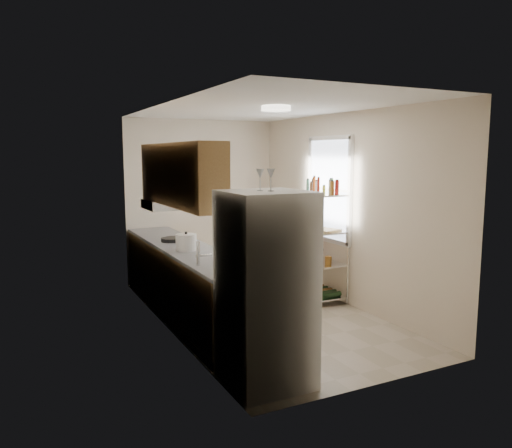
{
  "coord_description": "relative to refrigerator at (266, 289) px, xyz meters",
  "views": [
    {
      "loc": [
        -2.85,
        -5.49,
        2.04
      ],
      "look_at": [
        0.01,
        0.25,
        1.14
      ],
      "focal_mm": 35.0,
      "sensor_mm": 36.0,
      "label": 1
    }
  ],
  "objects": [
    {
      "name": "wine_glass_a",
      "position": [
        0.02,
        -0.06,
        0.96
      ],
      "size": [
        0.07,
        0.07,
        0.19
      ],
      "primitive_type": null,
      "color": "silver",
      "rests_on": "refrigerator"
    },
    {
      "name": "wine_glass_b",
      "position": [
        -0.04,
        0.04,
        0.96
      ],
      "size": [
        0.07,
        0.07,
        0.19
      ],
      "primitive_type": null,
      "color": "silver",
      "rests_on": "refrigerator"
    },
    {
      "name": "upper_cabinets",
      "position": [
        -0.19,
        1.81,
        0.95
      ],
      "size": [
        0.33,
        2.2,
        0.72
      ],
      "primitive_type": "cube",
      "color": "#A67D46",
      "rests_on": "room"
    },
    {
      "name": "room",
      "position": [
        0.87,
        1.71,
        0.44
      ],
      "size": [
        2.52,
        4.42,
        2.62
      ],
      "color": "#BDAD99",
      "rests_on": "ground"
    },
    {
      "name": "range_hood",
      "position": [
        -0.13,
        2.61,
        0.53
      ],
      "size": [
        0.5,
        0.6,
        0.12
      ],
      "primitive_type": "cube",
      "color": "#B7BABC",
      "rests_on": "room"
    },
    {
      "name": "refrigerator",
      "position": [
        0.0,
        0.0,
        0.0
      ],
      "size": [
        0.71,
        0.71,
        1.73
      ],
      "primitive_type": "cube",
      "color": "silver",
      "rests_on": "ground"
    },
    {
      "name": "frying_pan_large",
      "position": [
        -0.08,
        2.52,
        0.06
      ],
      "size": [
        0.29,
        0.29,
        0.05
      ],
      "primitive_type": "cylinder",
      "rotation": [
        0.0,
        0.0,
        0.03
      ],
      "color": "black",
      "rests_on": "counter_run"
    },
    {
      "name": "espresso_machine",
      "position": [
        1.98,
        2.34,
        0.27
      ],
      "size": [
        0.2,
        0.25,
        0.25
      ],
      "primitive_type": "cube",
      "rotation": [
        0.0,
        0.0,
        0.29
      ],
      "color": "black",
      "rests_on": "bakers_rack"
    },
    {
      "name": "bakers_rack",
      "position": [
        1.87,
        2.01,
        0.24
      ],
      "size": [
        0.45,
        0.9,
        1.73
      ],
      "color": "silver",
      "rests_on": "ground"
    },
    {
      "name": "storage_bag",
      "position": [
        1.83,
        2.16,
        -0.23
      ],
      "size": [
        0.12,
        0.14,
        0.14
      ],
      "primitive_type": "cube",
      "rotation": [
        0.0,
        0.0,
        -0.24
      ],
      "color": "#B1151A",
      "rests_on": "bakers_rack"
    },
    {
      "name": "ceiling_dome",
      "position": [
        0.87,
        1.41,
        1.71
      ],
      "size": [
        0.34,
        0.34,
        0.05
      ],
      "primitive_type": "cylinder",
      "color": "white",
      "rests_on": "room"
    },
    {
      "name": "rice_cooker",
      "position": [
        -0.11,
        1.84,
        0.14
      ],
      "size": [
        0.25,
        0.25,
        0.2
      ],
      "primitive_type": "cylinder",
      "color": "white",
      "rests_on": "counter_run"
    },
    {
      "name": "counter_run",
      "position": [
        -0.05,
        2.15,
        -0.41
      ],
      "size": [
        0.63,
        3.51,
        0.9
      ],
      "color": "#A67D46",
      "rests_on": "ground"
    },
    {
      "name": "cutting_board",
      "position": [
        1.82,
        1.82,
        0.16
      ],
      "size": [
        0.44,
        0.51,
        0.03
      ],
      "primitive_type": "cube",
      "rotation": [
        0.0,
        0.0,
        0.31
      ],
      "color": "tan",
      "rests_on": "bakers_rack"
    },
    {
      "name": "window",
      "position": [
        2.09,
        2.06,
        0.69
      ],
      "size": [
        0.06,
        1.0,
        1.46
      ],
      "primitive_type": "cube",
      "color": "white",
      "rests_on": "room"
    },
    {
      "name": "frying_pan_small",
      "position": [
        -0.04,
        2.6,
        0.06
      ],
      "size": [
        0.3,
        0.3,
        0.05
      ],
      "primitive_type": "cylinder",
      "rotation": [
        0.0,
        0.0,
        0.45
      ],
      "color": "black",
      "rests_on": "counter_run"
    }
  ]
}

